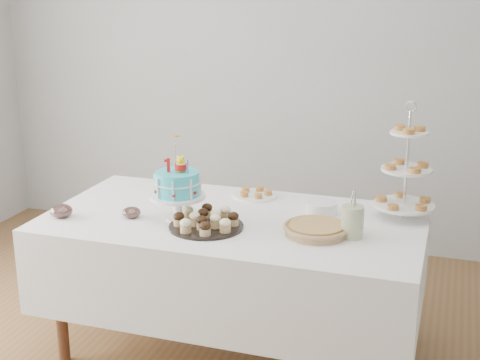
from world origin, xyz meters
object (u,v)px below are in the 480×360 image
(utensil_pitcher, at_px, (352,220))
(jam_bowl_a, at_px, (61,211))
(jam_bowl_b, at_px, (131,213))
(tiered_stand, at_px, (406,170))
(table, at_px, (233,259))
(cupcake_tray, at_px, (206,220))
(pie, at_px, (316,229))
(pastry_plate, at_px, (255,194))
(birthday_cake, at_px, (178,197))
(plate_stack, at_px, (321,208))

(utensil_pitcher, bearing_deg, jam_bowl_a, -152.27)
(jam_bowl_b, relative_size, utensil_pitcher, 0.41)
(tiered_stand, relative_size, jam_bowl_b, 6.28)
(table, relative_size, cupcake_tray, 5.21)
(cupcake_tray, xyz_separation_m, jam_bowl_a, (-0.76, -0.09, -0.01))
(table, xyz_separation_m, pie, (0.45, -0.10, 0.26))
(tiered_stand, xyz_separation_m, pastry_plate, (-0.82, 0.09, -0.23))
(jam_bowl_a, height_order, utensil_pitcher, utensil_pitcher)
(birthday_cake, xyz_separation_m, pie, (0.71, 0.01, -0.09))
(utensil_pitcher, bearing_deg, pastry_plate, 164.11)
(pastry_plate, bearing_deg, tiered_stand, -6.53)
(birthday_cake, height_order, jam_bowl_a, birthday_cake)
(jam_bowl_b, bearing_deg, cupcake_tray, -2.23)
(birthday_cake, relative_size, cupcake_tray, 1.17)
(pie, bearing_deg, birthday_cake, -179.05)
(jam_bowl_a, bearing_deg, plate_stack, 20.58)
(table, relative_size, plate_stack, 11.76)
(birthday_cake, height_order, tiered_stand, tiered_stand)
(plate_stack, bearing_deg, table, -153.57)
(pastry_plate, bearing_deg, jam_bowl_b, -132.97)
(pie, xyz_separation_m, jam_bowl_a, (-1.29, -0.17, 0.00))
(pastry_plate, distance_m, jam_bowl_b, 0.73)
(jam_bowl_b, distance_m, utensil_pitcher, 1.12)
(table, distance_m, plate_stack, 0.53)
(cupcake_tray, distance_m, plate_stack, 0.63)
(cupcake_tray, bearing_deg, table, 65.73)
(table, relative_size, utensil_pitcher, 8.16)
(birthday_cake, distance_m, pastry_plate, 0.56)
(pie, bearing_deg, cupcake_tray, -171.66)
(birthday_cake, height_order, cupcake_tray, birthday_cake)
(table, xyz_separation_m, utensil_pitcher, (0.62, -0.08, 0.31))
(table, distance_m, jam_bowl_b, 0.58)
(cupcake_tray, relative_size, jam_bowl_b, 3.85)
(cupcake_tray, relative_size, plate_stack, 2.26)
(table, height_order, tiered_stand, tiered_stand)
(pastry_plate, bearing_deg, table, -90.48)
(pie, bearing_deg, jam_bowl_a, -172.68)
(pie, xyz_separation_m, tiered_stand, (0.37, 0.38, 0.22))
(table, distance_m, jam_bowl_a, 0.92)
(table, bearing_deg, pastry_plate, 89.52)
(tiered_stand, distance_m, plate_stack, 0.47)
(plate_stack, bearing_deg, jam_bowl_b, -158.03)
(pie, distance_m, jam_bowl_b, 0.95)
(plate_stack, distance_m, jam_bowl_b, 0.98)
(pastry_plate, bearing_deg, cupcake_tray, -98.56)
(plate_stack, relative_size, jam_bowl_a, 1.41)
(pie, distance_m, utensil_pitcher, 0.18)
(plate_stack, bearing_deg, jam_bowl_a, -159.42)
(cupcake_tray, bearing_deg, birthday_cake, 159.52)
(birthday_cake, xyz_separation_m, cupcake_tray, (0.18, -0.07, -0.08))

